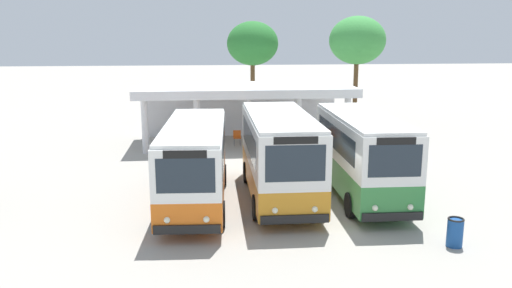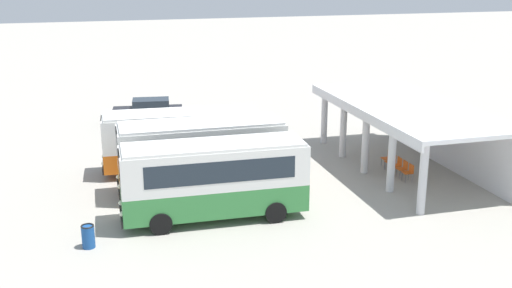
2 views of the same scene
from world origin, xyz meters
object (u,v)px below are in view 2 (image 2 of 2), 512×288
(parked_car_flank, at_px, (149,111))
(waiting_chair_fifth_seat, at_px, (409,171))
(city_bus_middle_cream, at_px, (214,178))
(waiting_chair_middle_seat, at_px, (398,164))
(city_bus_nearest_orange, at_px, (182,138))
(waiting_chair_end_by_column, at_px, (388,157))
(city_bus_second_in_row, at_px, (201,154))
(waiting_chair_fourth_seat, at_px, (403,167))
(litter_bin_apron, at_px, (88,236))
(waiting_chair_second_from_end, at_px, (392,161))

(parked_car_flank, bearing_deg, waiting_chair_fifth_seat, 36.53)
(city_bus_middle_cream, distance_m, waiting_chair_middle_seat, 10.55)
(city_bus_nearest_orange, bearing_deg, waiting_chair_middle_seat, 71.54)
(city_bus_nearest_orange, height_order, waiting_chair_end_by_column, city_bus_nearest_orange)
(city_bus_second_in_row, height_order, waiting_chair_fourth_seat, city_bus_second_in_row)
(city_bus_nearest_orange, distance_m, city_bus_middle_cream, 6.50)
(waiting_chair_fourth_seat, relative_size, litter_bin_apron, 0.96)
(city_bus_second_in_row, height_order, parked_car_flank, city_bus_second_in_row)
(waiting_chair_fourth_seat, bearing_deg, parked_car_flank, -142.36)
(waiting_chair_second_from_end, bearing_deg, city_bus_nearest_orange, -105.55)
(waiting_chair_middle_seat, distance_m, waiting_chair_fifth_seat, 1.16)
(parked_car_flank, bearing_deg, litter_bin_apron, -13.07)
(waiting_chair_end_by_column, distance_m, litter_bin_apron, 16.17)
(city_bus_nearest_orange, height_order, city_bus_second_in_row, city_bus_second_in_row)
(city_bus_middle_cream, height_order, waiting_chair_second_from_end, city_bus_middle_cream)
(waiting_chair_end_by_column, xyz_separation_m, waiting_chair_fifth_seat, (2.32, -0.05, 0.00))
(litter_bin_apron, bearing_deg, waiting_chair_fourth_seat, 104.33)
(parked_car_flank, relative_size, litter_bin_apron, 5.23)
(waiting_chair_second_from_end, bearing_deg, city_bus_middle_cream, -70.00)
(city_bus_nearest_orange, xyz_separation_m, waiting_chair_second_from_end, (2.85, 10.26, -1.20))
(waiting_chair_middle_seat, bearing_deg, waiting_chair_fifth_seat, 0.15)
(waiting_chair_middle_seat, bearing_deg, city_bus_second_in_row, -91.09)
(city_bus_nearest_orange, relative_size, waiting_chair_middle_seat, 9.38)
(parked_car_flank, relative_size, waiting_chair_middle_seat, 5.47)
(parked_car_flank, bearing_deg, city_bus_second_in_row, 4.29)
(city_bus_nearest_orange, distance_m, parked_car_flank, 10.22)
(waiting_chair_end_by_column, height_order, waiting_chair_fourth_seat, same)
(city_bus_second_in_row, bearing_deg, city_bus_nearest_orange, -173.55)
(waiting_chair_fifth_seat, bearing_deg, waiting_chair_end_by_column, 178.67)
(city_bus_second_in_row, xyz_separation_m, waiting_chair_fourth_seat, (0.77, 9.92, -1.32))
(waiting_chair_second_from_end, relative_size, litter_bin_apron, 0.96)
(city_bus_nearest_orange, xyz_separation_m, parked_car_flank, (-10.16, -0.64, -0.89))
(waiting_chair_middle_seat, relative_size, litter_bin_apron, 0.96)
(waiting_chair_middle_seat, xyz_separation_m, waiting_chair_fifth_seat, (1.16, 0.00, 0.00))
(waiting_chair_fourth_seat, bearing_deg, city_bus_nearest_orange, -111.30)
(waiting_chair_fifth_seat, distance_m, litter_bin_apron, 15.47)
(city_bus_nearest_orange, height_order, waiting_chair_middle_seat, city_bus_nearest_orange)
(city_bus_second_in_row, bearing_deg, litter_bin_apron, -48.29)
(city_bus_second_in_row, bearing_deg, waiting_chair_fourth_seat, 85.58)
(parked_car_flank, height_order, waiting_chair_fifth_seat, parked_car_flank)
(waiting_chair_second_from_end, height_order, litter_bin_apron, litter_bin_apron)
(city_bus_middle_cream, bearing_deg, waiting_chair_fourth_seat, 103.88)
(waiting_chair_second_from_end, bearing_deg, waiting_chair_end_by_column, 171.41)
(city_bus_second_in_row, bearing_deg, waiting_chair_end_by_column, 95.55)
(city_bus_second_in_row, bearing_deg, waiting_chair_second_from_end, 92.26)
(city_bus_second_in_row, xyz_separation_m, waiting_chair_end_by_column, (-0.97, 9.98, -1.32))
(waiting_chair_middle_seat, relative_size, waiting_chair_fourth_seat, 1.00)
(parked_car_flank, height_order, waiting_chair_second_from_end, parked_car_flank)
(waiting_chair_second_from_end, xyz_separation_m, waiting_chair_fourth_seat, (1.16, 0.03, 0.00))
(waiting_chair_end_by_column, xyz_separation_m, litter_bin_apron, (5.60, -15.17, -0.07))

